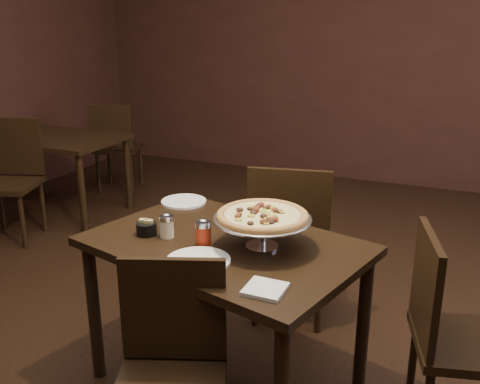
% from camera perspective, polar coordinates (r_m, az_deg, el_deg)
% --- Properties ---
extents(room, '(6.04, 7.04, 2.84)m').
position_cam_1_polar(room, '(2.23, -1.33, 12.34)').
color(room, black).
rests_on(room, ground).
extents(dining_table, '(1.30, 1.02, 0.72)m').
position_cam_1_polar(dining_table, '(2.33, -1.63, -7.45)').
color(dining_table, black).
rests_on(dining_table, ground).
extents(background_table, '(1.08, 0.72, 0.68)m').
position_cam_1_polar(background_table, '(4.81, -18.95, 4.59)').
color(background_table, black).
rests_on(background_table, ground).
extents(pizza_stand, '(0.41, 0.41, 0.17)m').
position_cam_1_polar(pizza_stand, '(2.19, 2.41, -2.59)').
color(pizza_stand, silver).
rests_on(pizza_stand, dining_table).
extents(parmesan_shaker, '(0.06, 0.06, 0.11)m').
position_cam_1_polar(parmesan_shaker, '(2.34, -7.82, -3.59)').
color(parmesan_shaker, '#F1E9BC').
rests_on(parmesan_shaker, dining_table).
extents(pepper_flake_shaker, '(0.07, 0.07, 0.12)m').
position_cam_1_polar(pepper_flake_shaker, '(2.24, -3.94, -4.34)').
color(pepper_flake_shaker, '#9A240E').
rests_on(pepper_flake_shaker, dining_table).
extents(packet_caddy, '(0.09, 0.09, 0.07)m').
position_cam_1_polar(packet_caddy, '(2.39, -9.94, -3.82)').
color(packet_caddy, black).
rests_on(packet_caddy, dining_table).
extents(napkin_stack, '(0.14, 0.14, 0.01)m').
position_cam_1_polar(napkin_stack, '(1.90, 2.70, -10.30)').
color(napkin_stack, silver).
rests_on(napkin_stack, dining_table).
extents(plate_left, '(0.23, 0.23, 0.01)m').
position_cam_1_polar(plate_left, '(2.78, -6.02, -1.01)').
color(plate_left, white).
rests_on(plate_left, dining_table).
extents(plate_near, '(0.25, 0.25, 0.01)m').
position_cam_1_polar(plate_near, '(2.11, -4.49, -7.34)').
color(plate_near, white).
rests_on(plate_near, dining_table).
extents(serving_spatula, '(0.14, 0.14, 0.02)m').
position_cam_1_polar(serving_spatula, '(2.09, 4.03, -3.77)').
color(serving_spatula, silver).
rests_on(serving_spatula, pizza_stand).
extents(chair_far, '(0.50, 0.50, 0.91)m').
position_cam_1_polar(chair_far, '(2.91, 5.39, -4.84)').
color(chair_far, black).
rests_on(chair_far, ground).
extents(chair_near, '(0.50, 0.50, 0.82)m').
position_cam_1_polar(chair_near, '(2.00, -7.43, -18.13)').
color(chair_near, black).
rests_on(chair_near, ground).
extents(chair_side, '(0.49, 0.49, 0.86)m').
position_cam_1_polar(chair_side, '(2.30, 21.60, -13.47)').
color(chair_side, black).
rests_on(chair_side, ground).
extents(bg_chair_far, '(0.51, 0.51, 0.87)m').
position_cam_1_polar(bg_chair_far, '(5.31, -13.09, 5.03)').
color(bg_chair_far, black).
rests_on(bg_chair_far, ground).
extents(bg_chair_near, '(0.54, 0.54, 0.91)m').
position_cam_1_polar(bg_chair_near, '(4.42, -23.22, 1.74)').
color(bg_chair_near, black).
rests_on(bg_chair_near, ground).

